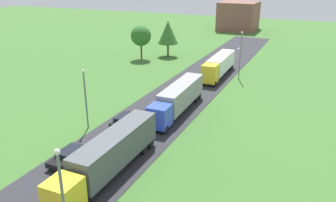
# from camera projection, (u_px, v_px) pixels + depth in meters

# --- Properties ---
(road) EXTENTS (10.00, 140.00, 0.06)m
(road) POSITION_uv_depth(u_px,v_px,m) (129.00, 138.00, 39.41)
(road) COLOR #2B2B30
(road) RESTS_ON ground
(lane_marking_centre) EXTENTS (0.16, 118.77, 0.01)m
(lane_marking_centre) POSITION_uv_depth(u_px,v_px,m) (104.00, 157.00, 35.20)
(lane_marking_centre) COLOR white
(lane_marking_centre) RESTS_ON road
(truck_lead) EXTENTS (2.56, 14.79, 3.77)m
(truck_lead) POSITION_uv_depth(u_px,v_px,m) (110.00, 154.00, 31.55)
(truck_lead) COLOR yellow
(truck_lead) RESTS_ON road
(truck_second) EXTENTS (2.86, 14.33, 3.65)m
(truck_second) POSITION_uv_depth(u_px,v_px,m) (178.00, 98.00, 45.80)
(truck_second) COLOR blue
(truck_second) RESTS_ON road
(truck_third) EXTENTS (2.74, 13.77, 3.58)m
(truck_third) POSITION_uv_depth(u_px,v_px,m) (219.00, 65.00, 61.78)
(truck_third) COLOR yellow
(truck_third) RESTS_ON road
(car_second) EXTENTS (1.93, 4.57, 1.36)m
(car_second) POSITION_uv_depth(u_px,v_px,m) (69.00, 155.00, 34.09)
(car_second) COLOR black
(car_second) RESTS_ON road
(car_third) EXTENTS (1.87, 4.58, 1.34)m
(car_third) POSITION_uv_depth(u_px,v_px,m) (125.00, 120.00, 42.35)
(car_third) COLOR black
(car_third) RESTS_ON road
(lamppost_second) EXTENTS (0.36, 0.36, 7.39)m
(lamppost_second) POSITION_uv_depth(u_px,v_px,m) (85.00, 96.00, 40.49)
(lamppost_second) COLOR slate
(lamppost_second) RESTS_ON ground
(lamppost_third) EXTENTS (0.36, 0.36, 8.42)m
(lamppost_third) POSITION_uv_depth(u_px,v_px,m) (240.00, 53.00, 59.35)
(lamppost_third) COLOR slate
(lamppost_third) RESTS_ON ground
(tree_birch) EXTENTS (4.52, 4.52, 7.89)m
(tree_birch) POSITION_uv_depth(u_px,v_px,m) (168.00, 32.00, 75.32)
(tree_birch) COLOR #513823
(tree_birch) RESTS_ON ground
(tree_maple) EXTENTS (4.35, 4.35, 7.25)m
(tree_maple) POSITION_uv_depth(u_px,v_px,m) (141.00, 36.00, 73.15)
(tree_maple) COLOR #513823
(tree_maple) RESTS_ON ground
(distant_building) EXTENTS (11.50, 12.42, 8.85)m
(distant_building) POSITION_uv_depth(u_px,v_px,m) (239.00, 16.00, 110.96)
(distant_building) COLOR brown
(distant_building) RESTS_ON ground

